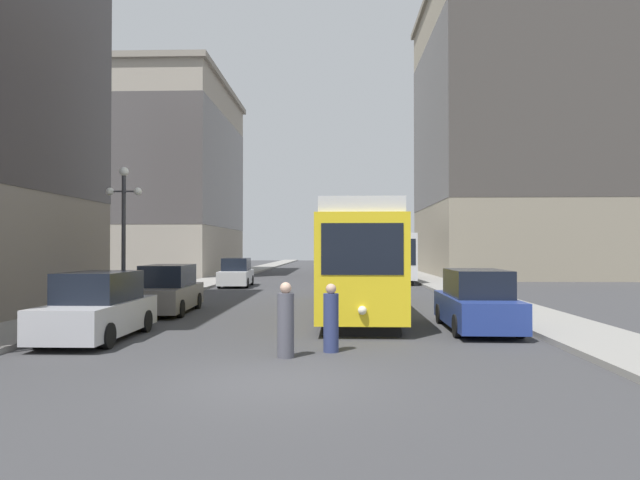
{
  "coord_description": "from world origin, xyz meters",
  "views": [
    {
      "loc": [
        1.15,
        -10.31,
        2.47
      ],
      "look_at": [
        0.56,
        8.63,
        2.74
      ],
      "focal_mm": 31.43,
      "sensor_mm": 36.0,
      "label": 1
    }
  ],
  "objects": [
    {
      "name": "ground_plane",
      "position": [
        0.0,
        0.0,
        0.0
      ],
      "size": [
        200.0,
        200.0,
        0.0
      ],
      "primitive_type": "plane",
      "color": "#38383A"
    },
    {
      "name": "sidewalk_left",
      "position": [
        -7.97,
        40.0,
        0.07
      ],
      "size": [
        2.69,
        120.0,
        0.15
      ],
      "primitive_type": "cube",
      "color": "gray",
      "rests_on": "ground"
    },
    {
      "name": "sidewalk_right",
      "position": [
        7.97,
        40.0,
        0.07
      ],
      "size": [
        2.69,
        120.0,
        0.15
      ],
      "primitive_type": "cube",
      "color": "gray",
      "rests_on": "ground"
    },
    {
      "name": "streetcar",
      "position": [
        1.87,
        11.51,
        2.1
      ],
      "size": [
        2.74,
        13.73,
        3.89
      ],
      "rotation": [
        0.0,
        0.0,
        -0.01
      ],
      "color": "black",
      "rests_on": "ground"
    },
    {
      "name": "transit_bus",
      "position": [
        4.85,
        31.35,
        1.95
      ],
      "size": [
        2.95,
        11.25,
        3.45
      ],
      "rotation": [
        0.0,
        0.0,
        0.03
      ],
      "color": "black",
      "rests_on": "ground"
    },
    {
      "name": "parked_car_left_near",
      "position": [
        -5.33,
        10.86,
        0.84
      ],
      "size": [
        2.05,
        4.92,
        1.82
      ],
      "rotation": [
        0.0,
        0.0,
        0.04
      ],
      "color": "black",
      "rests_on": "ground"
    },
    {
      "name": "parked_car_left_mid",
      "position": [
        -5.33,
        25.32,
        0.84
      ],
      "size": [
        2.07,
        4.88,
        1.82
      ],
      "rotation": [
        0.0,
        0.0,
        0.05
      ],
      "color": "black",
      "rests_on": "ground"
    },
    {
      "name": "parked_car_right_far",
      "position": [
        5.32,
        6.63,
        0.84
      ],
      "size": [
        1.96,
        4.76,
        1.82
      ],
      "rotation": [
        0.0,
        0.0,
        3.12
      ],
      "color": "black",
      "rests_on": "ground"
    },
    {
      "name": "parked_car_left_far",
      "position": [
        -5.32,
        4.64,
        0.84
      ],
      "size": [
        1.9,
        4.47,
        1.82
      ],
      "rotation": [
        0.0,
        0.0,
        0.0
      ],
      "color": "black",
      "rests_on": "ground"
    },
    {
      "name": "pedestrian_crossing_near",
      "position": [
        -0.01,
        2.28,
        0.79
      ],
      "size": [
        0.38,
        0.38,
        1.7
      ],
      "rotation": [
        0.0,
        0.0,
        3.54
      ],
      "color": "#4C4C56",
      "rests_on": "ground"
    },
    {
      "name": "pedestrian_crossing_far",
      "position": [
        1.0,
        3.0,
        0.75
      ],
      "size": [
        0.36,
        0.36,
        1.62
      ],
      "rotation": [
        0.0,
        0.0,
        4.52
      ],
      "color": "navy",
      "rests_on": "ground"
    },
    {
      "name": "lamp_post_left_near",
      "position": [
        -7.22,
        11.34,
        3.76
      ],
      "size": [
        1.41,
        0.36,
        5.5
      ],
      "color": "#333338",
      "rests_on": "sidewalk_left"
    },
    {
      "name": "building_left_corner",
      "position": [
        -16.54,
        41.9,
        9.15
      ],
      "size": [
        15.05,
        19.06,
        17.81
      ],
      "color": "#A89E8E",
      "rests_on": "ground"
    },
    {
      "name": "building_right_corner",
      "position": [
        16.62,
        40.07,
        13.01
      ],
      "size": [
        15.21,
        19.12,
        25.26
      ],
      "color": "gray",
      "rests_on": "ground"
    }
  ]
}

